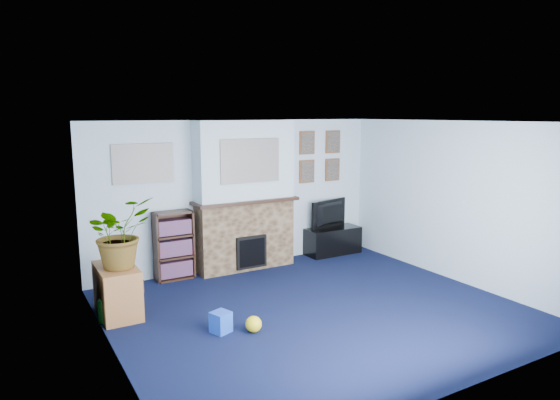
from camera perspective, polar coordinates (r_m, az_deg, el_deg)
floor at (r=6.61m, az=4.05°, el=-12.39°), size 5.00×4.50×0.01m
ceiling at (r=6.12m, az=4.33°, el=8.89°), size 5.00×4.50×0.01m
wall_back at (r=8.19m, az=-4.67°, el=0.68°), size 5.00×0.04×2.40m
wall_front at (r=4.63m, az=20.10°, el=-7.06°), size 5.00×0.04×2.40m
wall_left at (r=5.31m, az=-18.86°, el=-4.85°), size 0.04×4.50×2.40m
wall_right at (r=7.91m, az=19.36°, el=-0.17°), size 0.04×4.50×2.40m
chimney_breast at (r=8.01m, az=-4.04°, el=0.37°), size 1.72×0.50×2.40m
collage_main at (r=7.74m, az=-3.41°, el=4.50°), size 1.00×0.03×0.68m
collage_left at (r=7.57m, az=-15.37°, el=4.05°), size 0.90×0.03×0.58m
portrait_tl at (r=8.71m, az=3.11°, el=6.55°), size 0.30×0.03×0.40m
portrait_tr at (r=9.02m, az=6.06°, el=6.62°), size 0.30×0.03×0.40m
portrait_bl at (r=8.76m, az=3.08°, el=3.28°), size 0.30×0.03×0.40m
portrait_br at (r=9.06m, az=6.01°, el=3.46°), size 0.30×0.03×0.40m
tv_stand at (r=9.07m, az=6.03°, el=-4.73°), size 1.01×0.42×0.48m
television at (r=8.98m, az=6.02°, el=-1.61°), size 0.87×0.32×0.50m
bookshelf at (r=7.78m, az=-12.05°, el=-5.26°), size 0.58×0.28×1.05m
sideboard at (r=6.64m, az=-18.12°, el=-9.54°), size 0.45×0.81×0.63m
potted_plant at (r=6.41m, az=-17.93°, el=-3.59°), size 0.99×0.93×0.86m
mantel_clock at (r=7.93m, az=-4.37°, el=0.53°), size 0.10×0.06×0.14m
mantel_candle at (r=8.07m, az=-2.30°, el=0.79°), size 0.05×0.05×0.16m
mantel_teddy at (r=7.77m, az=-7.07°, el=0.25°), size 0.13×0.13×0.13m
mantel_can at (r=8.29m, az=0.50°, el=0.90°), size 0.06×0.06×0.13m
green_crate at (r=6.60m, az=-18.34°, el=-11.61°), size 0.43×0.38×0.28m
toy_ball at (r=5.95m, az=-3.04°, el=-14.04°), size 0.19×0.19×0.19m
toy_block at (r=5.98m, az=-6.78°, el=-13.79°), size 0.26×0.26×0.24m
toy_tube at (r=6.70m, az=-18.45°, el=-11.93°), size 0.34×0.15×0.20m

